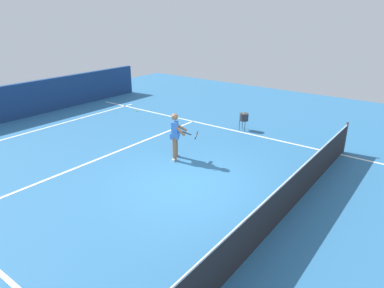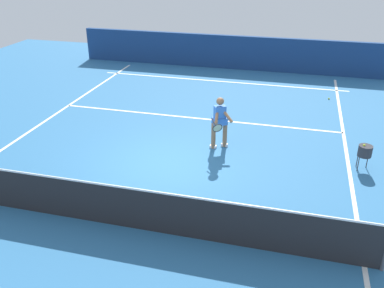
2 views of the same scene
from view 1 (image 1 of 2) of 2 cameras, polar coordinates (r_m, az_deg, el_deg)
ground_plane at (r=9.77m, az=-0.67°, el=-6.80°), size 26.98×26.98×0.00m
court_back_wall at (r=17.23m, az=-28.44°, el=5.87°), size 14.77×0.24×1.57m
baseline_marking at (r=15.51m, az=-24.41°, el=2.06°), size 10.77×0.10×0.01m
service_line_marking at (r=12.01m, az=-13.97°, el=-1.89°), size 9.77×0.10×0.01m
sideline_left_marking at (r=13.63m, az=11.97°, el=1.07°), size 0.10×18.76×0.01m
court_net at (r=8.32m, az=15.03°, el=-8.94°), size 10.45×0.08×1.09m
tennis_player at (r=11.15m, az=-2.69°, el=1.57°), size 0.68×1.14×1.55m
tennis_ball_near at (r=17.10m, az=-9.14°, el=5.46°), size 0.07×0.07×0.07m
ball_hopper at (r=14.21m, az=8.59°, el=4.42°), size 0.36×0.36×0.74m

